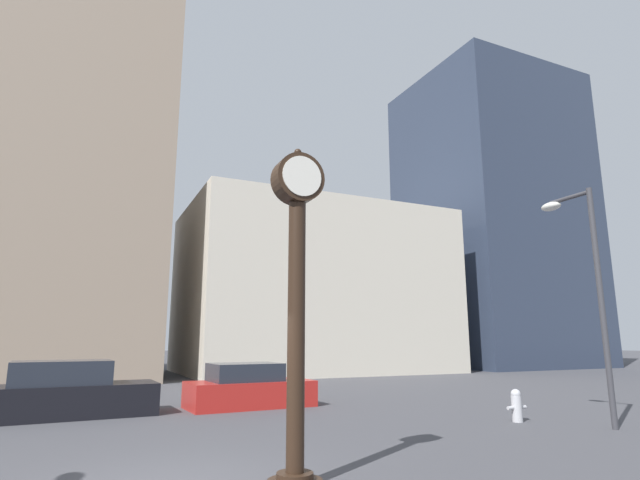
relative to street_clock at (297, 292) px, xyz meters
name	(u,v)px	position (x,y,z in m)	size (l,w,h in m)	color
building_tall_tower	(57,61)	(-5.81, 24.73, 16.01)	(13.08, 12.00, 37.61)	gray
building_storefront_row	(311,292)	(11.21, 24.73, 2.61)	(17.17, 12.00, 10.82)	beige
building_glass_modern	(492,220)	(28.36, 24.73, 9.48)	(12.84, 12.00, 24.56)	#2D384C
street_clock	(297,292)	(0.00, 0.00, 0.00)	(0.80, 0.80, 5.14)	black
car_black	(67,393)	(-3.21, 8.87, -2.16)	(4.66, 2.03, 1.52)	black
car_red	(249,388)	(1.99, 8.80, -2.23)	(4.01, 2.02, 1.36)	red
fire_hydrant_near	(517,405)	(7.47, 3.05, -2.38)	(0.61, 0.27, 0.83)	#B7B7BC
street_lamp_right	(583,265)	(8.71, 1.64, 1.21)	(0.36, 1.57, 5.97)	#38383D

